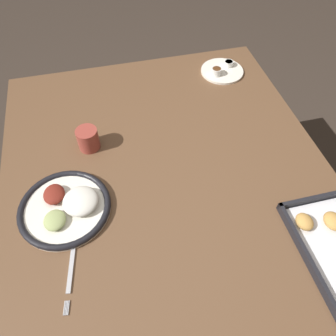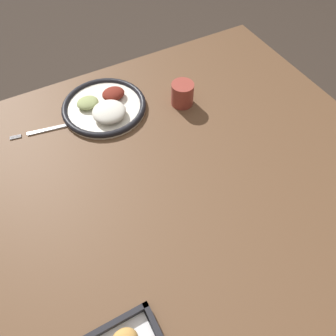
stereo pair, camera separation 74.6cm
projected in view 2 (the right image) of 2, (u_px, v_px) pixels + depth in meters
The scene contains 5 objects.
ground_plane at pixel (173, 261), 1.52m from camera, with size 8.00×8.00×0.00m, color #382D26.
dining_table at pixel (175, 187), 1.01m from camera, with size 1.25×1.08×0.71m.
dinner_plate at pixel (105, 107), 1.08m from camera, with size 0.28×0.28×0.05m.
fork at pixel (48, 130), 1.04m from camera, with size 0.21×0.05×0.00m.
drinking_cup at pixel (182, 94), 1.08m from camera, with size 0.07×0.07×0.08m.
Camera 2 is at (0.28, 0.48, 1.48)m, focal length 35.00 mm.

